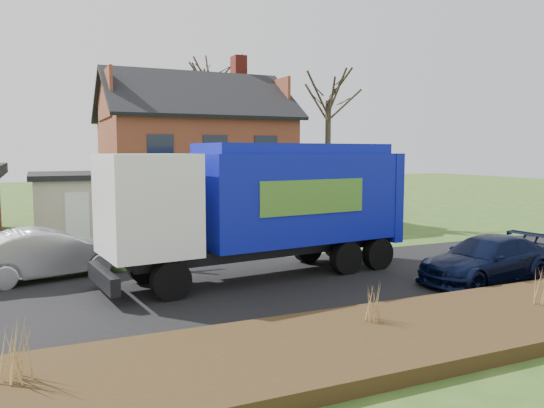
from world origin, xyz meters
name	(u,v)px	position (x,y,z in m)	size (l,w,h in m)	color
ground	(261,286)	(0.00, 0.00, 0.00)	(120.00, 120.00, 0.00)	#2C4C19
road	(261,286)	(0.00, 0.00, 0.01)	(80.00, 7.00, 0.02)	black
mulch_verge	(366,341)	(0.00, -5.30, 0.15)	(80.00, 3.50, 0.30)	black
main_house	(185,149)	(1.49, 13.91, 4.03)	(12.95, 8.95, 9.26)	beige
garbage_truck	(267,200)	(0.65, 1.10, 2.38)	(9.85, 3.65, 4.12)	black
silver_sedan	(48,253)	(-5.56, 3.60, 0.77)	(1.63, 4.68, 1.54)	#B0B2B8
navy_wagon	(486,259)	(6.36, -2.23, 0.67)	(1.89, 4.64, 1.35)	black
tree_front_east	(329,80)	(8.45, 10.81, 7.60)	(3.37, 3.37, 9.35)	#383021
tree_back	(210,69)	(5.70, 22.58, 9.63)	(3.65, 3.65, 11.55)	#3A2A23
grass_clump_west	(15,352)	(-6.24, -4.93, 0.80)	(0.38, 0.31, 1.00)	tan
grass_clump_mid	(373,301)	(0.56, -4.71, 0.74)	(0.31, 0.26, 0.87)	#9D7845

